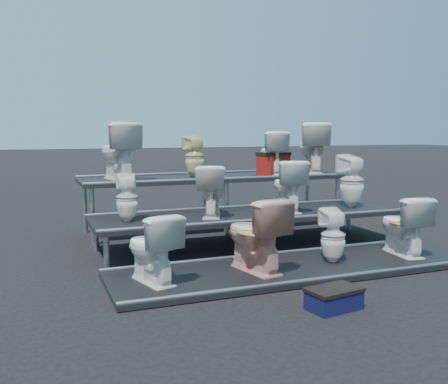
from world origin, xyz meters
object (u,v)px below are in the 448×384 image
object	(u,v)px
toilet_6	(288,186)
toilet_9	(195,156)
toilet_5	(211,190)
step_stool	(334,300)
toilet_8	(118,151)
toilet_3	(403,225)
red_crate	(273,165)
toilet_2	(333,235)
toilet_11	(313,148)
toilet_4	(127,198)
toilet_10	(272,153)
toilet_0	(152,248)
toilet_1	(255,234)
toilet_7	(352,181)

from	to	relation	value
toilet_6	toilet_9	world-z (taller)	toilet_9
toilet_5	step_stool	size ratio (longest dim) A/B	1.47
toilet_8	toilet_6	bearing A→B (deg)	137.92
toilet_3	step_stool	size ratio (longest dim) A/B	1.59
toilet_3	toilet_9	size ratio (longest dim) A/B	1.12
red_crate	step_stool	world-z (taller)	red_crate
toilet_8	toilet_9	xyz separation A→B (m)	(1.18, 0.00, -0.09)
toilet_2	toilet_11	bearing A→B (deg)	-109.36
toilet_5	toilet_8	bearing A→B (deg)	-29.85
toilet_4	toilet_6	xyz separation A→B (m)	(2.25, 0.00, 0.06)
toilet_3	toilet_8	distance (m)	4.08
toilet_6	toilet_10	xyz separation A→B (m)	(0.41, 1.30, 0.40)
toilet_9	toilet_8	bearing A→B (deg)	-14.93
toilet_11	step_stool	bearing A→B (deg)	83.16
toilet_0	toilet_10	xyz separation A→B (m)	(2.66, 2.60, 0.80)
toilet_0	toilet_5	xyz separation A→B (m)	(1.11, 1.30, 0.39)
toilet_2	red_crate	bearing A→B (deg)	-94.40
toilet_1	toilet_2	size ratio (longest dim) A/B	1.29
toilet_3	toilet_4	bearing A→B (deg)	-15.53
toilet_4	red_crate	world-z (taller)	red_crate
toilet_0	step_stool	bearing A→B (deg)	123.77
red_crate	toilet_4	bearing A→B (deg)	-172.30
step_stool	toilet_0	bearing A→B (deg)	129.50
toilet_8	toilet_9	distance (m)	1.19
toilet_11	toilet_0	bearing A→B (deg)	58.89
toilet_8	toilet_11	size ratio (longest dim) A/B	0.98
toilet_10	toilet_3	bearing A→B (deg)	111.93
toilet_2	toilet_8	distance (m)	3.42
toilet_0	toilet_3	xyz separation A→B (m)	(3.15, 0.00, 0.01)
toilet_2	toilet_3	bearing A→B (deg)	-173.00
toilet_0	toilet_5	size ratio (longest dim) A/B	1.04
toilet_2	toilet_8	xyz separation A→B (m)	(-2.02, 2.60, 0.91)
toilet_9	toilet_11	size ratio (longest dim) A/B	0.76
red_crate	toilet_2	bearing A→B (deg)	-119.03
toilet_0	toilet_2	xyz separation A→B (m)	(2.14, 0.00, -0.04)
toilet_0	toilet_6	world-z (taller)	toilet_6
toilet_6	step_stool	size ratio (longest dim) A/B	1.56
toilet_1	toilet_9	distance (m)	2.70
toilet_8	red_crate	xyz separation A→B (m)	(2.54, -0.04, -0.26)
toilet_0	toilet_3	distance (m)	3.15
toilet_0	toilet_8	xyz separation A→B (m)	(0.12, 2.60, 0.87)
toilet_0	toilet_8	size ratio (longest dim) A/B	0.84
toilet_3	toilet_5	world-z (taller)	toilet_5
toilet_11	step_stool	size ratio (longest dim) A/B	1.85
toilet_7	toilet_11	xyz separation A→B (m)	(0.12, 1.30, 0.44)
toilet_11	toilet_1	bearing A→B (deg)	70.40
toilet_9	toilet_7	bearing A→B (deg)	132.17
toilet_0	toilet_1	size ratio (longest dim) A/B	0.87
toilet_1	toilet_2	world-z (taller)	toilet_1
toilet_6	toilet_10	distance (m)	1.42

